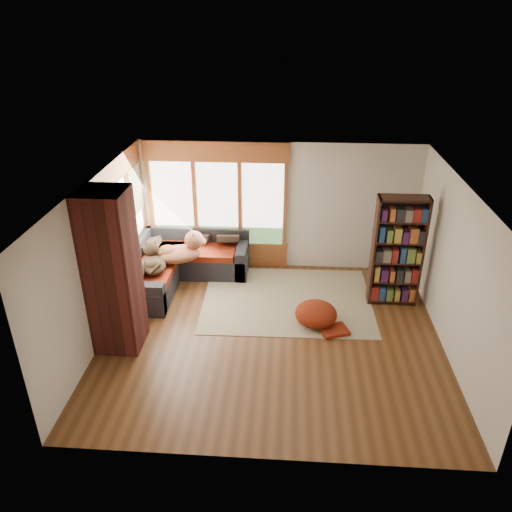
% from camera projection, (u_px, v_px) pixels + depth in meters
% --- Properties ---
extents(floor, '(5.50, 5.50, 0.00)m').
position_uv_depth(floor, '(272.00, 336.00, 8.24)').
color(floor, '#4D2D15').
rests_on(floor, ground).
extents(ceiling, '(5.50, 5.50, 0.00)m').
position_uv_depth(ceiling, '(274.00, 186.00, 7.06)').
color(ceiling, white).
extents(wall_back, '(5.50, 0.04, 2.60)m').
position_uv_depth(wall_back, '(278.00, 207.00, 9.87)').
color(wall_back, silver).
rests_on(wall_back, ground).
extents(wall_front, '(5.50, 0.04, 2.60)m').
position_uv_depth(wall_front, '(264.00, 375.00, 5.43)').
color(wall_front, silver).
rests_on(wall_front, ground).
extents(wall_left, '(0.04, 5.00, 2.60)m').
position_uv_depth(wall_left, '(98.00, 261.00, 7.82)').
color(wall_left, silver).
rests_on(wall_left, ground).
extents(wall_right, '(0.04, 5.00, 2.60)m').
position_uv_depth(wall_right, '(456.00, 273.00, 7.48)').
color(wall_right, silver).
rests_on(wall_right, ground).
extents(windows_back, '(2.82, 0.10, 1.90)m').
position_uv_depth(windows_back, '(217.00, 204.00, 9.90)').
color(windows_back, brown).
rests_on(windows_back, wall_back).
extents(windows_left, '(0.10, 2.62, 1.90)m').
position_uv_depth(windows_left, '(123.00, 227.00, 8.87)').
color(windows_left, brown).
rests_on(windows_left, wall_left).
extents(roller_blind, '(0.03, 0.72, 0.90)m').
position_uv_depth(roller_blind, '(135.00, 190.00, 9.42)').
color(roller_blind, gray).
rests_on(roller_blind, wall_left).
extents(brick_chimney, '(0.70, 0.70, 2.60)m').
position_uv_depth(brick_chimney, '(112.00, 272.00, 7.49)').
color(brick_chimney, '#471914').
rests_on(brick_chimney, ground).
extents(sectional_sofa, '(2.20, 2.20, 0.80)m').
position_uv_depth(sectional_sofa, '(176.00, 267.00, 9.74)').
color(sectional_sofa, black).
rests_on(sectional_sofa, ground).
extents(area_rug, '(3.13, 2.42, 0.01)m').
position_uv_depth(area_rug, '(287.00, 300.00, 9.24)').
color(area_rug, beige).
rests_on(area_rug, ground).
extents(bookshelf, '(0.88, 0.29, 2.04)m').
position_uv_depth(bookshelf, '(397.00, 252.00, 8.73)').
color(bookshelf, '#331911').
rests_on(bookshelf, ground).
extents(pouf, '(0.73, 0.73, 0.39)m').
position_uv_depth(pouf, '(316.00, 313.00, 8.47)').
color(pouf, maroon).
rests_on(pouf, area_rug).
extents(dog_tan, '(1.03, 0.84, 0.50)m').
position_uv_depth(dog_tan, '(182.00, 249.00, 9.35)').
color(dog_tan, brown).
rests_on(dog_tan, sectional_sofa).
extents(dog_brindle, '(0.66, 0.83, 0.41)m').
position_uv_depth(dog_brindle, '(153.00, 260.00, 9.07)').
color(dog_brindle, black).
rests_on(dog_brindle, sectional_sofa).
extents(throw_pillows, '(1.98, 1.68, 0.45)m').
position_uv_depth(throw_pillows, '(179.00, 245.00, 9.57)').
color(throw_pillows, '#2F241C').
rests_on(throw_pillows, sectional_sofa).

